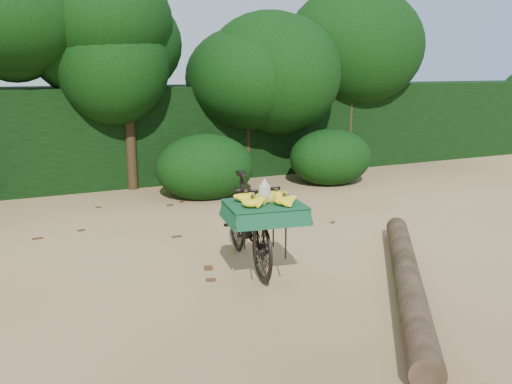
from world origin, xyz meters
name	(u,v)px	position (x,y,z in m)	size (l,w,h in m)	color
ground	(210,312)	(0.00, 0.00, 0.00)	(80.00, 80.00, 0.00)	tan
vendor_bicycle	(249,221)	(0.79, 0.91, 0.52)	(0.86, 1.82, 1.03)	black
fallen_log	(407,278)	(1.93, -0.35, 0.13)	(0.26, 0.26, 3.56)	brown
hedge_backdrop	(94,135)	(0.00, 6.30, 0.90)	(26.00, 1.80, 1.80)	black
tree_row	(57,77)	(-0.65, 5.50, 2.00)	(14.50, 2.00, 4.00)	black
bush_clumps	(147,175)	(0.50, 4.30, 0.45)	(8.80, 1.70, 0.90)	black
leaf_litter	(187,286)	(0.00, 0.65, 0.01)	(7.00, 7.30, 0.01)	#532B16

